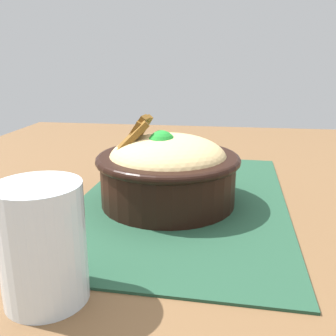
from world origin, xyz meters
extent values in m
cube|color=brown|center=(0.00, 0.00, 0.69)|extent=(1.21, 0.99, 0.04)
cylinder|color=brown|center=(0.55, 0.43, 0.33)|extent=(0.04, 0.04, 0.67)
cube|color=#1E422D|center=(0.00, -0.03, 0.71)|extent=(0.47, 0.31, 0.00)
cylinder|color=black|center=(-0.02, -0.01, 0.74)|extent=(0.18, 0.18, 0.07)
torus|color=black|center=(-0.02, -0.01, 0.77)|extent=(0.20, 0.20, 0.01)
ellipsoid|color=tan|center=(-0.02, -0.01, 0.77)|extent=(0.21, 0.21, 0.06)
sphere|color=#1E832A|center=(-0.03, 0.00, 0.80)|extent=(0.04, 0.04, 0.04)
sphere|color=#1E832A|center=(0.00, 0.01, 0.79)|extent=(0.03, 0.03, 0.03)
cylinder|color=orange|center=(-0.04, 0.01, 0.79)|extent=(0.03, 0.02, 0.01)
cube|color=brown|center=(0.00, 0.04, 0.80)|extent=(0.03, 0.04, 0.05)
cube|color=brown|center=(-0.01, 0.04, 0.81)|extent=(0.03, 0.04, 0.05)
cube|color=brown|center=(-0.02, 0.04, 0.80)|extent=(0.02, 0.03, 0.05)
cube|color=brown|center=(-0.03, 0.04, 0.80)|extent=(0.03, 0.05, 0.05)
cube|color=silver|center=(0.10, -0.05, 0.71)|extent=(0.02, 0.06, 0.00)
cube|color=silver|center=(0.11, -0.02, 0.71)|extent=(0.01, 0.01, 0.00)
cube|color=silver|center=(0.11, 0.00, 0.71)|extent=(0.03, 0.03, 0.00)
cube|color=silver|center=(0.13, 0.02, 0.71)|extent=(0.01, 0.02, 0.00)
cube|color=silver|center=(0.12, 0.02, 0.71)|extent=(0.01, 0.02, 0.00)
cube|color=silver|center=(0.12, 0.03, 0.71)|extent=(0.01, 0.02, 0.00)
cube|color=silver|center=(0.11, 0.03, 0.71)|extent=(0.01, 0.02, 0.00)
cylinder|color=silver|center=(-0.24, 0.07, 0.76)|extent=(0.07, 0.07, 0.10)
cylinder|color=silver|center=(-0.24, 0.07, 0.73)|extent=(0.06, 0.06, 0.03)
camera|label=1|loc=(-0.51, -0.08, 0.91)|focal=40.25mm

